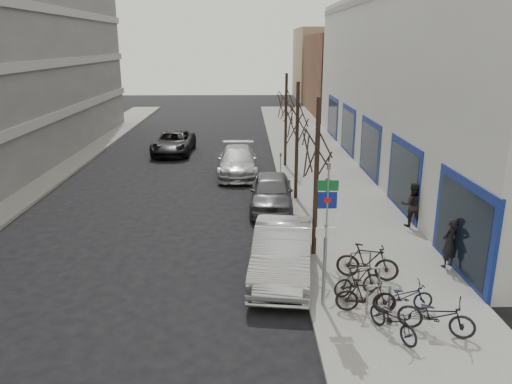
{
  "coord_description": "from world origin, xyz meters",
  "views": [
    {
      "loc": [
        0.29,
        -12.38,
        7.13
      ],
      "look_at": [
        0.63,
        4.76,
        2.0
      ],
      "focal_mm": 35.0,
      "sensor_mm": 36.0,
      "label": 1
    }
  ],
  "objects_px": {
    "meter_front": "(303,238)",
    "meter_back": "(281,162)",
    "tree_far": "(286,98)",
    "pedestrian_far": "(412,204)",
    "parked_car_front": "(282,252)",
    "bike_far_inner": "(367,261)",
    "highway_sign_pole": "(326,227)",
    "bike_far_curb": "(437,312)",
    "bike_rack": "(369,277)",
    "pedestrian_near": "(449,243)",
    "bike_near_left": "(394,317)",
    "parked_car_back": "(238,161)",
    "bike_mid_inner": "(358,280)",
    "parked_car_mid": "(271,192)",
    "lane_car": "(174,143)",
    "tree_mid": "(298,113)",
    "bike_mid_curb": "(405,294)",
    "bike_near_right": "(366,296)",
    "meter_mid": "(289,191)",
    "tree_near": "(318,141)"
  },
  "relations": [
    {
      "from": "meter_mid",
      "to": "bike_far_inner",
      "type": "xyz_separation_m",
      "value": [
        1.83,
        -6.96,
        -0.19
      ]
    },
    {
      "from": "bike_rack",
      "to": "parked_car_front",
      "type": "bearing_deg",
      "value": 148.34
    },
    {
      "from": "meter_back",
      "to": "bike_far_inner",
      "type": "height_order",
      "value": "meter_back"
    },
    {
      "from": "tree_mid",
      "to": "bike_mid_curb",
      "type": "relative_size",
      "value": 3.49
    },
    {
      "from": "bike_mid_inner",
      "to": "parked_car_back",
      "type": "height_order",
      "value": "parked_car_back"
    },
    {
      "from": "bike_near_left",
      "to": "parked_car_back",
      "type": "height_order",
      "value": "parked_car_back"
    },
    {
      "from": "bike_far_curb",
      "to": "parked_car_back",
      "type": "bearing_deg",
      "value": 42.07
    },
    {
      "from": "bike_mid_curb",
      "to": "parked_car_mid",
      "type": "bearing_deg",
      "value": 16.92
    },
    {
      "from": "bike_near_left",
      "to": "bike_far_curb",
      "type": "distance_m",
      "value": 1.1
    },
    {
      "from": "highway_sign_pole",
      "to": "parked_car_front",
      "type": "bearing_deg",
      "value": 115.56
    },
    {
      "from": "highway_sign_pole",
      "to": "parked_car_back",
      "type": "bearing_deg",
      "value": 99.91
    },
    {
      "from": "meter_front",
      "to": "meter_back",
      "type": "height_order",
      "value": "same"
    },
    {
      "from": "meter_back",
      "to": "lane_car",
      "type": "distance_m",
      "value": 9.45
    },
    {
      "from": "bike_mid_curb",
      "to": "pedestrian_near",
      "type": "height_order",
      "value": "pedestrian_near"
    },
    {
      "from": "pedestrian_near",
      "to": "parked_car_front",
      "type": "bearing_deg",
      "value": -28.2
    },
    {
      "from": "meter_front",
      "to": "parked_car_back",
      "type": "height_order",
      "value": "parked_car_back"
    },
    {
      "from": "tree_mid",
      "to": "bike_far_inner",
      "type": "bearing_deg",
      "value": -80.76
    },
    {
      "from": "parked_car_back",
      "to": "bike_mid_curb",
      "type": "bearing_deg",
      "value": -72.97
    },
    {
      "from": "bike_near_left",
      "to": "parked_car_mid",
      "type": "bearing_deg",
      "value": 76.36
    },
    {
      "from": "meter_mid",
      "to": "parked_car_back",
      "type": "relative_size",
      "value": 0.24
    },
    {
      "from": "meter_front",
      "to": "bike_far_inner",
      "type": "distance_m",
      "value": 2.35
    },
    {
      "from": "bike_mid_inner",
      "to": "pedestrian_far",
      "type": "height_order",
      "value": "pedestrian_far"
    },
    {
      "from": "tree_mid",
      "to": "meter_front",
      "type": "xyz_separation_m",
      "value": [
        -0.45,
        -7.0,
        -3.19
      ]
    },
    {
      "from": "meter_front",
      "to": "bike_mid_curb",
      "type": "relative_size",
      "value": 0.81
    },
    {
      "from": "bike_mid_inner",
      "to": "lane_car",
      "type": "relative_size",
      "value": 0.29
    },
    {
      "from": "bike_rack",
      "to": "pedestrian_near",
      "type": "xyz_separation_m",
      "value": [
        3.0,
        1.76,
        0.33
      ]
    },
    {
      "from": "tree_far",
      "to": "bike_mid_curb",
      "type": "distance_m",
      "value": 17.32
    },
    {
      "from": "tree_near",
      "to": "parked_car_mid",
      "type": "relative_size",
      "value": 1.19
    },
    {
      "from": "bike_near_right",
      "to": "parked_car_back",
      "type": "height_order",
      "value": "parked_car_back"
    },
    {
      "from": "bike_far_curb",
      "to": "bike_rack",
      "type": "bearing_deg",
      "value": 54.27
    },
    {
      "from": "pedestrian_near",
      "to": "bike_rack",
      "type": "bearing_deg",
      "value": -0.78
    },
    {
      "from": "tree_mid",
      "to": "meter_front",
      "type": "distance_m",
      "value": 7.7
    },
    {
      "from": "bike_mid_curb",
      "to": "lane_car",
      "type": "height_order",
      "value": "lane_car"
    },
    {
      "from": "parked_car_mid",
      "to": "pedestrian_near",
      "type": "distance_m",
      "value": 8.43
    },
    {
      "from": "bike_far_curb",
      "to": "parked_car_mid",
      "type": "distance_m",
      "value": 10.92
    },
    {
      "from": "tree_far",
      "to": "parked_car_mid",
      "type": "distance_m",
      "value": 8.45
    },
    {
      "from": "tree_mid",
      "to": "meter_back",
      "type": "distance_m",
      "value": 5.13
    },
    {
      "from": "bike_near_left",
      "to": "parked_car_back",
      "type": "bearing_deg",
      "value": 76.85
    },
    {
      "from": "tree_far",
      "to": "parked_car_front",
      "type": "xyz_separation_m",
      "value": [
        -1.2,
        -14.42,
        -3.27
      ]
    },
    {
      "from": "tree_far",
      "to": "pedestrian_far",
      "type": "distance_m",
      "value": 11.6
    },
    {
      "from": "tree_mid",
      "to": "bike_near_left",
      "type": "distance_m",
      "value": 12.14
    },
    {
      "from": "parked_car_front",
      "to": "pedestrian_far",
      "type": "relative_size",
      "value": 2.82
    },
    {
      "from": "tree_mid",
      "to": "bike_mid_curb",
      "type": "xyz_separation_m",
      "value": [
        1.95,
        -10.36,
        -3.47
      ]
    },
    {
      "from": "highway_sign_pole",
      "to": "parked_car_back",
      "type": "height_order",
      "value": "highway_sign_pole"
    },
    {
      "from": "meter_front",
      "to": "bike_near_right",
      "type": "relative_size",
      "value": 0.77
    },
    {
      "from": "highway_sign_pole",
      "to": "pedestrian_near",
      "type": "height_order",
      "value": "highway_sign_pole"
    },
    {
      "from": "bike_rack",
      "to": "bike_near_left",
      "type": "xyz_separation_m",
      "value": [
        0.1,
        -2.17,
        -0.01
      ]
    },
    {
      "from": "meter_back",
      "to": "bike_far_inner",
      "type": "relative_size",
      "value": 0.66
    },
    {
      "from": "bike_near_right",
      "to": "tree_mid",
      "type": "bearing_deg",
      "value": 13.02
    },
    {
      "from": "highway_sign_pole",
      "to": "bike_rack",
      "type": "distance_m",
      "value": 2.36
    }
  ]
}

